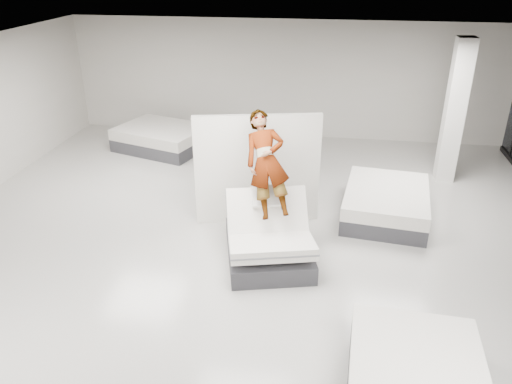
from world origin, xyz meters
The scene contains 8 objects.
room centered at (0.00, 0.00, 1.60)m, with size 14.00×14.04×3.20m.
hero_bed centered at (0.44, 0.52, 0.36)m, with size 1.78×2.10×1.22m.
person centered at (0.35, 0.85, 1.25)m, with size 0.67×0.44×1.83m, color slate.
remote centered at (0.65, 0.57, 1.01)m, with size 0.05×0.14×0.03m, color black.
divider_panel centered at (0.03, 1.84, 1.07)m, with size 2.36×0.11×2.15m, color white.
flat_bed_right_far centered at (2.52, 2.41, 0.29)m, with size 1.80×2.26×0.58m.
flat_bed_left_far centered at (-3.09, 5.37, 0.30)m, with size 2.59×2.23×0.60m.
column centered at (4.00, 4.50, 1.60)m, with size 0.40×0.40×3.20m, color silver.
Camera 1 is at (1.37, -6.68, 4.76)m, focal length 35.00 mm.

